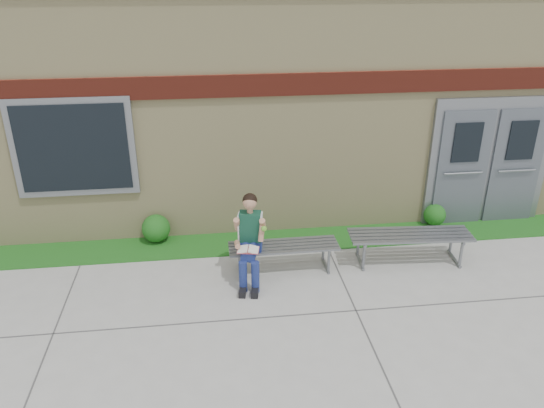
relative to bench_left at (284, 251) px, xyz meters
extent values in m
plane|color=#9E9E99|center=(-0.17, -1.69, -0.33)|extent=(80.00, 80.00, 0.00)
cube|color=#194D14|center=(-0.17, 0.91, -0.32)|extent=(16.00, 0.80, 0.02)
cube|color=beige|center=(-0.17, 4.31, 1.67)|extent=(16.00, 6.00, 4.00)
cube|color=maroon|center=(-0.17, 1.28, 2.27)|extent=(16.00, 0.06, 0.35)
cube|color=slate|center=(-3.17, 1.27, 1.37)|extent=(1.90, 0.08, 1.60)
cube|color=black|center=(-3.17, 1.23, 1.37)|extent=(1.70, 0.04, 1.40)
cube|color=slate|center=(3.83, 1.27, 0.82)|extent=(2.20, 0.08, 2.30)
cube|color=#505760|center=(3.33, 1.22, 0.72)|extent=(0.92, 0.06, 2.10)
cube|color=#505760|center=(4.33, 1.22, 0.72)|extent=(0.92, 0.06, 2.10)
cube|color=slate|center=(0.00, 0.00, 0.08)|extent=(1.67, 0.47, 0.03)
cube|color=slate|center=(-0.67, 0.00, -0.14)|extent=(0.04, 0.46, 0.38)
cube|color=slate|center=(0.67, 0.00, -0.14)|extent=(0.04, 0.46, 0.38)
cube|color=slate|center=(2.00, 0.00, 0.14)|extent=(1.94, 0.67, 0.04)
cube|color=slate|center=(1.24, 0.00, -0.12)|extent=(0.08, 0.53, 0.43)
cube|color=slate|center=(2.76, 0.00, -0.12)|extent=(0.08, 0.53, 0.43)
cube|color=navy|center=(-0.51, -0.05, 0.18)|extent=(0.37, 0.29, 0.16)
cube|color=#0F3822|center=(-0.51, -0.07, 0.48)|extent=(0.34, 0.25, 0.45)
sphere|color=tan|center=(-0.51, -0.08, 0.87)|extent=(0.24, 0.24, 0.21)
sphere|color=black|center=(-0.51, -0.06, 0.89)|extent=(0.25, 0.25, 0.22)
cylinder|color=navy|center=(-0.64, -0.28, 0.20)|extent=(0.22, 0.43, 0.15)
cylinder|color=navy|center=(-0.47, -0.31, 0.20)|extent=(0.22, 0.43, 0.15)
cylinder|color=navy|center=(-0.66, -0.52, -0.09)|extent=(0.12, 0.12, 0.49)
cylinder|color=navy|center=(-0.49, -0.55, -0.09)|extent=(0.12, 0.12, 0.49)
cube|color=black|center=(-0.68, -0.58, -0.29)|extent=(0.14, 0.27, 0.10)
cube|color=black|center=(-0.50, -0.62, -0.29)|extent=(0.14, 0.27, 0.10)
cylinder|color=tan|center=(-0.70, -0.09, 0.54)|extent=(0.13, 0.23, 0.26)
cylinder|color=tan|center=(-0.34, -0.16, 0.54)|extent=(0.13, 0.23, 0.26)
cube|color=white|center=(-0.57, -0.41, 0.30)|extent=(0.34, 0.27, 0.01)
cube|color=#BA464D|center=(-0.57, -0.41, 0.28)|extent=(0.34, 0.28, 0.01)
sphere|color=#68B430|center=(-0.33, -0.30, 0.55)|extent=(0.08, 0.08, 0.08)
sphere|color=#194D14|center=(-2.01, 1.16, -0.08)|extent=(0.47, 0.47, 0.47)
sphere|color=#194D14|center=(2.92, 1.16, -0.12)|extent=(0.39, 0.39, 0.39)
camera|label=1|loc=(-1.06, -7.00, 4.00)|focal=35.00mm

